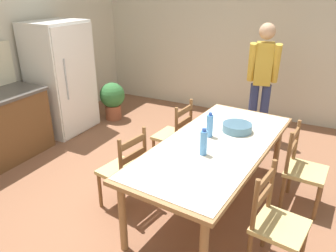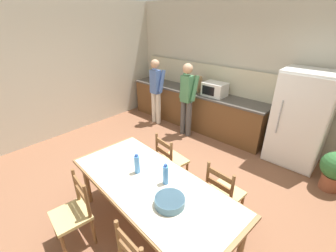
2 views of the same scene
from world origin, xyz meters
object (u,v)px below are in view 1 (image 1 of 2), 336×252
(chair_side_far_left, at_px, (125,170))
(potted_plant, at_px, (112,98))
(dining_table, at_px, (215,149))
(chair_side_near_right, at_px, (302,170))
(chair_side_far_right, at_px, (175,136))
(bottle_off_centre, at_px, (210,126))
(chair_side_near_left, at_px, (276,224))
(bottle_near_centre, at_px, (204,142))
(serving_bowl, at_px, (237,127))
(person_by_table, at_px, (262,77))
(refrigerator, at_px, (61,78))

(chair_side_far_left, distance_m, potted_plant, 2.58)
(dining_table, xyz_separation_m, chair_side_near_right, (0.43, -0.83, -0.25))
(chair_side_far_right, bearing_deg, chair_side_near_right, 90.21)
(bottle_off_centre, bearing_deg, chair_side_near_left, -129.12)
(dining_table, height_order, chair_side_near_right, chair_side_near_right)
(chair_side_far_right, height_order, chair_side_near_right, same)
(chair_side_far_right, bearing_deg, bottle_near_centre, 45.30)
(chair_side_far_right, bearing_deg, chair_side_far_left, 0.22)
(serving_bowl, xyz_separation_m, chair_side_near_left, (-0.96, -0.63, -0.36))
(chair_side_far_left, relative_size, person_by_table, 0.52)
(serving_bowl, relative_size, person_by_table, 0.18)
(chair_side_near_left, height_order, potted_plant, chair_side_near_left)
(chair_side_near_left, distance_m, potted_plant, 3.85)
(chair_side_far_left, bearing_deg, person_by_table, 169.68)
(bottle_near_centre, bearing_deg, serving_bowl, -11.41)
(serving_bowl, height_order, person_by_table, person_by_table)
(bottle_off_centre, relative_size, chair_side_far_left, 0.30)
(dining_table, relative_size, person_by_table, 1.33)
(serving_bowl, relative_size, potted_plant, 0.48)
(refrigerator, distance_m, chair_side_near_left, 3.92)
(refrigerator, xyz_separation_m, chair_side_far_left, (-1.29, -2.05, -0.43))
(chair_side_near_right, distance_m, potted_plant, 3.48)
(refrigerator, xyz_separation_m, bottle_near_centre, (-1.14, -2.86, 0.01))
(chair_side_near_right, distance_m, chair_side_far_left, 1.87)
(bottle_near_centre, distance_m, chair_side_far_left, 0.93)
(dining_table, distance_m, chair_side_far_right, 0.97)
(refrigerator, distance_m, chair_side_far_right, 2.20)
(serving_bowl, bearing_deg, chair_side_near_left, -146.58)
(chair_side_near_right, xyz_separation_m, potted_plant, (1.14, 3.28, -0.06))
(dining_table, height_order, serving_bowl, serving_bowl)
(bottle_near_centre, xyz_separation_m, person_by_table, (2.24, -0.04, 0.10))
(refrigerator, height_order, bottle_off_centre, refrigerator)
(chair_side_far_right, bearing_deg, bottle_off_centre, 59.61)
(chair_side_near_right, relative_size, person_by_table, 0.52)
(bottle_near_centre, height_order, person_by_table, person_by_table)
(bottle_near_centre, bearing_deg, potted_plant, 52.61)
(refrigerator, height_order, bottle_near_centre, refrigerator)
(chair_side_far_right, relative_size, chair_side_near_left, 1.00)
(refrigerator, relative_size, potted_plant, 2.61)
(chair_side_far_left, bearing_deg, bottle_near_centre, 110.06)
(chair_side_far_right, bearing_deg, person_by_table, 156.84)
(dining_table, relative_size, bottle_near_centre, 8.62)
(bottle_near_centre, bearing_deg, chair_side_far_right, 39.96)
(chair_side_far_left, bearing_deg, refrigerator, -113.14)
(chair_side_near_left, bearing_deg, chair_side_far_left, 93.51)
(serving_bowl, bearing_deg, chair_side_far_right, 77.48)
(chair_side_near_left, bearing_deg, person_by_table, 24.41)
(bottle_near_centre, bearing_deg, chair_side_near_right, -50.20)
(bottle_near_centre, bearing_deg, refrigerator, 68.31)
(chair_side_far_right, bearing_deg, serving_bowl, 82.82)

